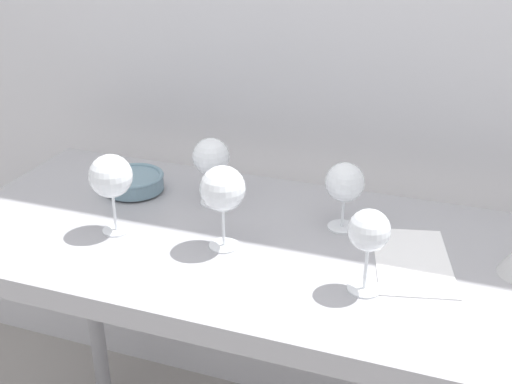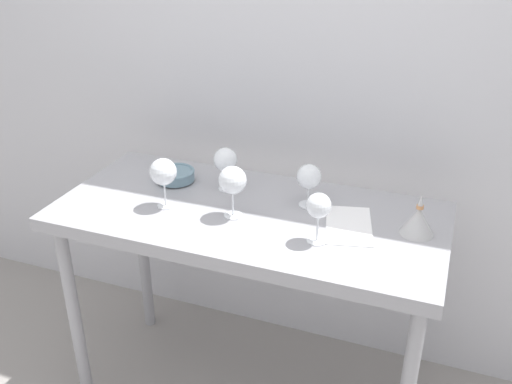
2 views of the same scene
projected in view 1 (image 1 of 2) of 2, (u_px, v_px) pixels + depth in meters
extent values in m
cube|color=silver|center=(312.00, 18.00, 1.68)|extent=(3.80, 0.04, 2.60)
cube|color=#9C9CA1|center=(249.00, 243.00, 1.44)|extent=(1.40, 0.64, 0.04)
cube|color=#9C9CA1|center=(188.00, 330.00, 1.17)|extent=(1.40, 0.01, 0.05)
cylinder|color=#9C9CA1|center=(92.00, 293.00, 2.05)|extent=(0.05, 0.05, 0.86)
cylinder|color=white|center=(213.00, 202.00, 1.58)|extent=(0.06, 0.06, 0.00)
cylinder|color=white|center=(212.00, 187.00, 1.56)|extent=(0.01, 0.01, 0.08)
sphere|color=white|center=(211.00, 157.00, 1.53)|extent=(0.09, 0.09, 0.09)
cylinder|color=maroon|center=(211.00, 163.00, 1.54)|extent=(0.06, 0.06, 0.02)
cylinder|color=white|center=(364.00, 289.00, 1.24)|extent=(0.07, 0.07, 0.00)
cylinder|color=white|center=(366.00, 267.00, 1.22)|extent=(0.01, 0.01, 0.09)
sphere|color=white|center=(369.00, 230.00, 1.18)|extent=(0.08, 0.08, 0.08)
cylinder|color=maroon|center=(369.00, 237.00, 1.19)|extent=(0.06, 0.06, 0.03)
cylinder|color=white|center=(116.00, 230.00, 1.45)|extent=(0.06, 0.06, 0.00)
cylinder|color=white|center=(114.00, 211.00, 1.43)|extent=(0.01, 0.01, 0.09)
sphere|color=white|center=(111.00, 176.00, 1.39)|extent=(0.10, 0.10, 0.10)
cylinder|color=maroon|center=(111.00, 183.00, 1.40)|extent=(0.07, 0.07, 0.03)
cylinder|color=white|center=(224.00, 246.00, 1.39)|extent=(0.07, 0.07, 0.00)
cylinder|color=white|center=(224.00, 226.00, 1.37)|extent=(0.01, 0.01, 0.09)
sphere|color=white|center=(223.00, 189.00, 1.33)|extent=(0.10, 0.10, 0.10)
cylinder|color=#5A141F|center=(223.00, 196.00, 1.34)|extent=(0.07, 0.07, 0.03)
cylinder|color=white|center=(342.00, 227.00, 1.47)|extent=(0.07, 0.07, 0.00)
cylinder|color=white|center=(343.00, 212.00, 1.45)|extent=(0.01, 0.01, 0.07)
sphere|color=white|center=(345.00, 182.00, 1.42)|extent=(0.09, 0.09, 0.09)
cylinder|color=maroon|center=(344.00, 188.00, 1.43)|extent=(0.06, 0.06, 0.02)
cube|color=white|center=(412.00, 261.00, 1.33)|extent=(0.21, 0.30, 0.00)
cylinder|color=#4C4C4C|center=(135.00, 190.00, 1.64)|extent=(0.13, 0.13, 0.01)
cylinder|color=slate|center=(134.00, 183.00, 1.63)|extent=(0.15, 0.15, 0.04)
torus|color=slate|center=(134.00, 176.00, 1.63)|extent=(0.15, 0.15, 0.01)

